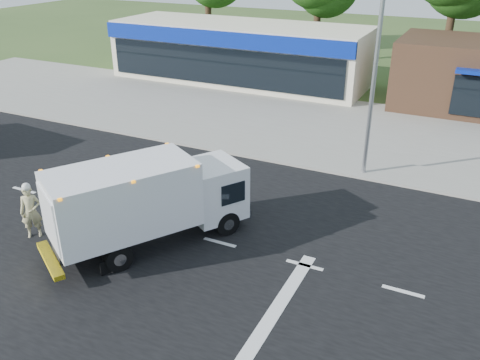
{
  "coord_description": "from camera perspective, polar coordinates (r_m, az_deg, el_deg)",
  "views": [
    {
      "loc": [
        6.96,
        -12.73,
        9.19
      ],
      "look_at": [
        0.02,
        1.5,
        1.7
      ],
      "focal_mm": 38.0,
      "sensor_mm": 36.0,
      "label": 1
    }
  ],
  "objects": [
    {
      "name": "traffic_signal_pole",
      "position": [
        21.27,
        13.3,
        13.1
      ],
      "size": [
        3.51,
        0.25,
        8.0
      ],
      "color": "gray",
      "rests_on": "ground"
    },
    {
      "name": "ems_box_truck",
      "position": [
        16.54,
        -10.55,
        -2.04
      ],
      "size": [
        5.27,
        6.77,
        2.97
      ],
      "rotation": [
        0.0,
        0.0,
        1.02
      ],
      "color": "black",
      "rests_on": "ground"
    },
    {
      "name": "ground",
      "position": [
        17.17,
        -2.28,
        -7.06
      ],
      "size": [
        120.0,
        120.0,
        0.0
      ],
      "primitive_type": "plane",
      "color": "#385123",
      "rests_on": "ground"
    },
    {
      "name": "road_asphalt",
      "position": [
        17.17,
        -2.28,
        -7.05
      ],
      "size": [
        60.0,
        14.0,
        0.02
      ],
      "primitive_type": "cube",
      "color": "black",
      "rests_on": "ground"
    },
    {
      "name": "lane_markings",
      "position": [
        15.65,
        -0.21,
        -10.55
      ],
      "size": [
        55.2,
        7.0,
        0.01
      ],
      "color": "silver",
      "rests_on": "road_asphalt"
    },
    {
      "name": "retail_strip_mall",
      "position": [
        37.05,
        -0.06,
        14.15
      ],
      "size": [
        18.0,
        6.2,
        4.0
      ],
      "color": "beige",
      "rests_on": "ground"
    },
    {
      "name": "sidewalk",
      "position": [
        23.87,
        7.02,
        2.63
      ],
      "size": [
        60.0,
        2.4,
        0.12
      ],
      "primitive_type": "cube",
      "color": "gray",
      "rests_on": "ground"
    },
    {
      "name": "emergency_worker",
      "position": [
        18.43,
        -22.44,
        -3.21
      ],
      "size": [
        0.82,
        0.8,
        2.01
      ],
      "rotation": [
        0.0,
        0.0,
        0.71
      ],
      "color": "tan",
      "rests_on": "ground"
    },
    {
      "name": "parking_apron",
      "position": [
        29.1,
        10.87,
        6.47
      ],
      "size": [
        60.0,
        9.0,
        0.02
      ],
      "primitive_type": "cube",
      "color": "gray",
      "rests_on": "ground"
    }
  ]
}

